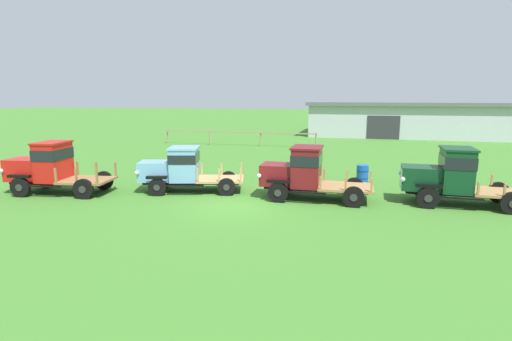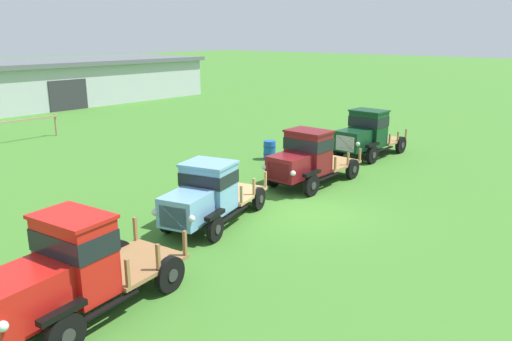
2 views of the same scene
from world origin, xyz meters
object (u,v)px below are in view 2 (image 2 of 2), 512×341
(vintage_truck_midrow_center, at_px, (306,158))
(vintage_truck_far_side, at_px, (366,133))
(vintage_truck_second_in_line, at_px, (206,194))
(farm_shed, at_px, (74,80))
(oil_drum_beside_row, at_px, (270,150))
(vintage_truck_foreground_near, at_px, (67,270))

(vintage_truck_midrow_center, distance_m, vintage_truck_far_side, 5.89)
(vintage_truck_second_in_line, distance_m, vintage_truck_far_side, 11.53)
(vintage_truck_far_side, bearing_deg, farm_shed, 86.51)
(oil_drum_beside_row, bearing_deg, vintage_truck_midrow_center, -122.30)
(vintage_truck_far_side, bearing_deg, vintage_truck_foreground_near, -171.63)
(vintage_truck_midrow_center, height_order, vintage_truck_far_side, vintage_truck_far_side)
(vintage_truck_foreground_near, relative_size, vintage_truck_second_in_line, 0.98)
(farm_shed, xyz_separation_m, vintage_truck_far_side, (-1.85, -30.43, -0.68))
(vintage_truck_midrow_center, xyz_separation_m, vintage_truck_far_side, (5.86, 0.59, 0.03))
(oil_drum_beside_row, bearing_deg, vintage_truck_foreground_near, -157.02)
(vintage_truck_far_side, bearing_deg, vintage_truck_midrow_center, -174.28)
(farm_shed, distance_m, vintage_truck_second_in_line, 33.94)
(vintage_truck_second_in_line, bearing_deg, vintage_truck_far_side, 3.81)
(vintage_truck_foreground_near, bearing_deg, oil_drum_beside_row, 22.98)
(vintage_truck_second_in_line, distance_m, vintage_truck_midrow_center, 5.65)
(farm_shed, xyz_separation_m, vintage_truck_second_in_line, (-13.36, -31.19, -0.79))
(vintage_truck_midrow_center, relative_size, oil_drum_beside_row, 5.23)
(oil_drum_beside_row, bearing_deg, vintage_truck_far_side, -44.30)
(farm_shed, xyz_separation_m, vintage_truck_foreground_near, (-19.02, -32.95, -0.68))
(vintage_truck_far_side, bearing_deg, vintage_truck_second_in_line, -176.19)
(vintage_truck_second_in_line, height_order, vintage_truck_far_side, vintage_truck_far_side)
(vintage_truck_foreground_near, height_order, vintage_truck_second_in_line, vintage_truck_foreground_near)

